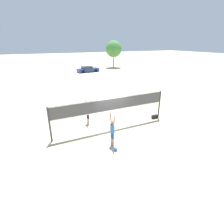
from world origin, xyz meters
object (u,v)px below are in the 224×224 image
Objects in this scene: volleyball_net at (112,107)px; volleyball at (115,149)px; parked_car_mid at (88,69)px; gear_bag at (155,117)px; tree_left_cluster at (114,49)px; player_blocker at (88,111)px; player_spiker at (112,129)px.

volleyball is (-1.13, -2.83, -1.64)m from volleyball_net.
volleyball is 0.05× the size of parked_car_mid.
volleyball_net is 17.07× the size of gear_bag.
volleyball is 0.03× the size of tree_left_cluster.
tree_left_cluster is at bearing 150.27° from player_blocker.
volleyball_net is 2.22m from player_blocker.
volleyball_net is 4.50× the size of player_blocker.
player_spiker is at bearing -115.16° from volleyball_net.
player_blocker is 0.42× the size of parked_car_mid.
volleyball_net is at bearing 68.25° from volleyball.
volleyball_net reaches higher than gear_bag.
player_blocker is 4.51m from volleyball.
player_spiker is at bearing -110.66° from parked_car_mid.
tree_left_cluster reaches higher than gear_bag.
tree_left_cluster reaches higher than player_spiker.
volleyball is 30.55m from parked_car_mid.
gear_bag is at bearing 74.74° from player_blocker.
player_spiker is (-1.02, -2.17, -0.62)m from volleyball_net.
player_spiker is at bearing -116.33° from tree_left_cluster.
volleyball_net is at bearing 41.79° from player_blocker.
tree_left_cluster is at bearing 63.96° from volleyball.
tree_left_cluster is (8.45, 4.30, 3.99)m from parked_car_mid.
volleyball_net is 1.87× the size of parked_car_mid.
player_blocker is at bearing -119.73° from tree_left_cluster.
player_spiker is 3.76m from player_blocker.
parked_car_mid is (7.94, 28.81, -0.56)m from player_spiker.
tree_left_cluster reaches higher than volleyball.
volleyball_net is at bearing -25.16° from player_spiker.
player_blocker is 8.75× the size of volleyball.
player_blocker is (-0.38, 3.74, -0.08)m from player_spiker.
parked_car_mid is at bearing 74.72° from volleyball.
tree_left_cluster is (16.77, 29.37, 3.50)m from player_blocker.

